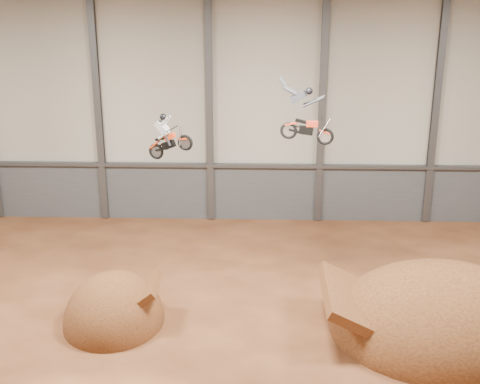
% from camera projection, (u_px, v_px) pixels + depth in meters
% --- Properties ---
extents(floor, '(40.00, 40.00, 0.00)m').
position_uv_depth(floor, '(265.00, 352.00, 27.96)').
color(floor, '#4E2714').
rests_on(floor, ground).
extents(back_wall, '(40.00, 0.10, 14.00)m').
position_uv_depth(back_wall, '(266.00, 109.00, 39.73)').
color(back_wall, '#BCB7A7').
rests_on(back_wall, ground).
extents(ceiling, '(40.00, 40.00, 0.00)m').
position_uv_depth(ceiling, '(270.00, 6.00, 23.26)').
color(ceiling, black).
rests_on(ceiling, back_wall).
extents(lower_band_back, '(39.80, 0.18, 3.50)m').
position_uv_depth(lower_band_back, '(264.00, 193.00, 41.40)').
color(lower_band_back, '#4A4D51').
rests_on(lower_band_back, ground).
extents(steel_rail, '(39.80, 0.35, 0.20)m').
position_uv_depth(steel_rail, '(265.00, 166.00, 40.65)').
color(steel_rail, '#47494F').
rests_on(steel_rail, lower_band_back).
extents(steel_column_1, '(0.40, 0.36, 13.90)m').
position_uv_depth(steel_column_1, '(98.00, 109.00, 39.83)').
color(steel_column_1, '#47494F').
rests_on(steel_column_1, ground).
extents(steel_column_2, '(0.40, 0.36, 13.90)m').
position_uv_depth(steel_column_2, '(209.00, 110.00, 39.64)').
color(steel_column_2, '#47494F').
rests_on(steel_column_2, ground).
extents(steel_column_3, '(0.40, 0.36, 13.90)m').
position_uv_depth(steel_column_3, '(322.00, 110.00, 39.45)').
color(steel_column_3, '#47494F').
rests_on(steel_column_3, ground).
extents(steel_column_4, '(0.40, 0.36, 13.90)m').
position_uv_depth(steel_column_4, '(435.00, 111.00, 39.25)').
color(steel_column_4, '#47494F').
rests_on(steel_column_4, ground).
extents(takeoff_ramp, '(4.52, 5.22, 4.52)m').
position_uv_depth(takeoff_ramp, '(115.00, 322.00, 30.25)').
color(takeoff_ramp, '#442311').
rests_on(takeoff_ramp, ground).
extents(landing_ramp, '(9.94, 8.80, 5.74)m').
position_uv_depth(landing_ramp, '(442.00, 331.00, 29.47)').
color(landing_ramp, '#442311').
rests_on(landing_ramp, ground).
extents(fmx_rider_a, '(3.03, 1.76, 2.77)m').
position_uv_depth(fmx_rider_a, '(173.00, 132.00, 30.13)').
color(fmx_rider_a, '#E83E14').
extents(fmx_rider_b, '(3.60, 1.38, 3.11)m').
position_uv_depth(fmx_rider_b, '(307.00, 112.00, 29.60)').
color(fmx_rider_b, '#B8301B').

